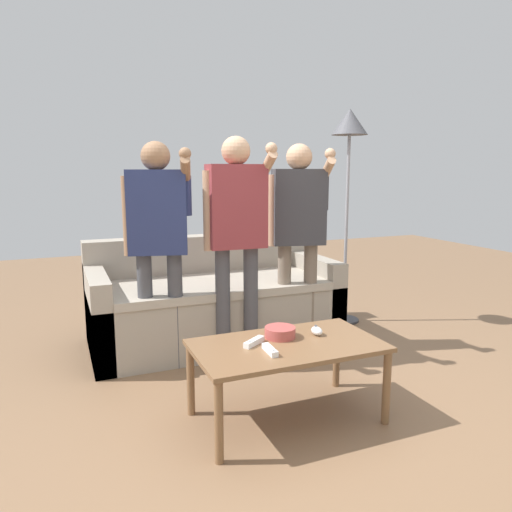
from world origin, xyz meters
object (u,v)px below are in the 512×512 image
coffee_table (287,353)px  floor_lamp (349,141)px  player_right (298,222)px  player_left (158,229)px  player_center (237,223)px  couch (213,304)px  game_remote_wand_near (270,350)px  snack_bowl (280,332)px  game_remote_nunchuk (317,331)px  game_remote_wand_far (254,342)px

coffee_table → floor_lamp: 2.27m
floor_lamp → player_right: 1.04m
player_left → player_center: 0.54m
player_center → player_left: bearing=170.6°
couch → player_center: 0.86m
coffee_table → game_remote_wand_near: (-0.14, -0.09, 0.07)m
snack_bowl → game_remote_wand_near: size_ratio=1.16×
coffee_table → game_remote_nunchuk: bearing=15.6°
coffee_table → player_left: player_left is taller
game_remote_nunchuk → floor_lamp: bearing=51.9°
player_center → game_remote_wand_far: bearing=-104.3°
couch → player_center: player_center is taller
game_remote_wand_near → floor_lamp: bearing=46.5°
player_center → game_remote_wand_near: (-0.19, -0.99, -0.55)m
couch → coffee_table: size_ratio=1.89×
player_left → snack_bowl: bearing=-60.7°
game_remote_nunchuk → player_left: 1.27m
couch → floor_lamp: floor_lamp is taller
snack_bowl → player_left: player_left is taller
couch → coffee_table: couch is taller
game_remote_wand_far → snack_bowl: bearing=15.6°
snack_bowl → player_right: player_right is taller
couch → player_right: bearing=-36.3°
couch → game_remote_wand_far: (-0.19, -1.34, 0.15)m
couch → player_center: bearing=-87.1°
player_right → game_remote_wand_far: bearing=-128.7°
coffee_table → snack_bowl: 0.13m
game_remote_nunchuk → player_left: player_left is taller
couch → game_remote_wand_near: 1.50m
game_remote_nunchuk → player_left: bearing=127.4°
snack_bowl → game_remote_wand_far: 0.19m
coffee_table → snack_bowl: (0.01, 0.10, 0.08)m
snack_bowl → player_center: (0.04, 0.79, 0.54)m
snack_bowl → game_remote_nunchuk: (0.21, -0.04, -0.01)m
couch → player_left: bearing=-141.2°
game_remote_nunchuk → game_remote_wand_far: bearing=-179.0°
couch → floor_lamp: (1.26, 0.01, 1.32)m
game_remote_wand_far → game_remote_wand_near: bearing=-77.8°
game_remote_nunchuk → player_left: size_ratio=0.06×
game_remote_nunchuk → floor_lamp: (1.06, 1.35, 1.16)m
game_remote_wand_far → player_center: bearing=75.7°
game_remote_nunchuk → coffee_table: bearing=-164.4°
coffee_table → game_remote_wand_near: game_remote_wand_near is taller
player_center → coffee_table: bearing=-92.7°
couch → game_remote_wand_far: couch is taller
coffee_table → game_remote_nunchuk: size_ratio=11.63×
player_center → game_remote_wand_near: player_center is taller
player_left → game_remote_wand_near: size_ratio=10.35×
player_left → game_remote_wand_near: (0.35, -1.08, -0.53)m
player_left → game_remote_wand_near: player_left is taller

